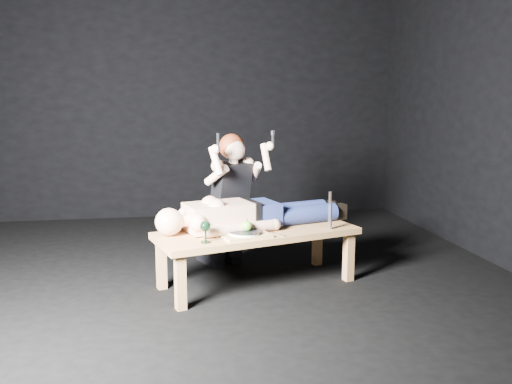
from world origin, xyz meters
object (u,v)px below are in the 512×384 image
at_px(serving_tray, 245,235).
at_px(kneeling_woman, 227,199).
at_px(table, 257,257).
at_px(carving_knife, 330,210).
at_px(goblet, 205,232).
at_px(lying_man, 256,210).

bearing_deg(serving_tray, kneeling_woman, 94.53).
xyz_separation_m(table, carving_knife, (0.58, -0.06, 0.38)).
distance_m(table, goblet, 0.62).
distance_m(serving_tray, carving_knife, 0.73).
relative_size(table, lying_man, 0.97).
xyz_separation_m(table, kneeling_woman, (-0.18, 0.52, 0.39)).
xyz_separation_m(kneeling_woman, goblet, (-0.25, -0.83, -0.08)).
xyz_separation_m(table, goblet, (-0.43, -0.31, 0.31)).
bearing_deg(carving_knife, kneeling_woman, 126.66).
bearing_deg(kneeling_woman, serving_tray, -110.20).
height_order(lying_man, kneeling_woman, kneeling_woman).
bearing_deg(serving_tray, goblet, -157.14).
height_order(kneeling_woman, goblet, kneeling_woman).
height_order(table, carving_knife, carving_knife).
height_order(table, kneeling_woman, kneeling_woman).
bearing_deg(table, kneeling_woman, 92.92).
bearing_deg(table, goblet, -160.40).
bearing_deg(goblet, carving_knife, 14.22).
height_order(serving_tray, carving_knife, carving_knife).
xyz_separation_m(serving_tray, carving_knife, (0.71, 0.13, 0.14)).
relative_size(serving_tray, carving_knife, 1.19).
height_order(table, goblet, goblet).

